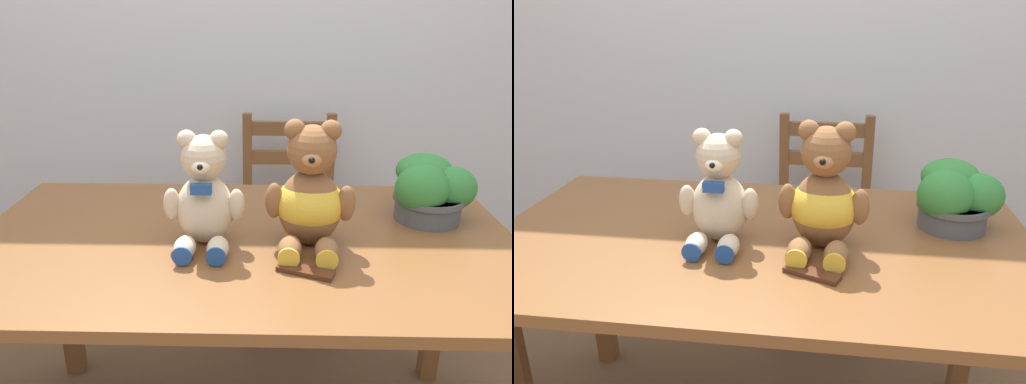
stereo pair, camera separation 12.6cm
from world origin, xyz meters
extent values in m
cube|color=silver|center=(0.00, 1.52, 1.30)|extent=(8.00, 0.04, 2.60)
cube|color=brown|center=(0.00, 0.42, 0.75)|extent=(1.46, 0.84, 0.03)
cube|color=brown|center=(-0.68, 0.79, 0.37)|extent=(0.06, 0.06, 0.73)
cube|color=brown|center=(0.68, 0.79, 0.37)|extent=(0.06, 0.06, 0.73)
cube|color=brown|center=(0.15, 1.16, 0.46)|extent=(0.41, 0.41, 0.03)
cube|color=brown|center=(0.34, 0.97, 0.22)|extent=(0.04, 0.04, 0.44)
cube|color=brown|center=(-0.03, 0.97, 0.22)|extent=(0.04, 0.04, 0.44)
cube|color=brown|center=(0.34, 1.35, 0.45)|extent=(0.04, 0.04, 0.91)
cube|color=brown|center=(-0.03, 1.35, 0.45)|extent=(0.04, 0.04, 0.91)
cube|color=brown|center=(0.15, 1.35, 0.84)|extent=(0.33, 0.03, 0.06)
cube|color=brown|center=(0.15, 1.35, 0.71)|extent=(0.33, 0.03, 0.06)
ellipsoid|color=beige|center=(-0.10, 0.40, 0.85)|extent=(0.15, 0.13, 0.18)
sphere|color=beige|center=(-0.10, 0.40, 0.99)|extent=(0.11, 0.11, 0.11)
sphere|color=beige|center=(-0.06, 0.40, 1.04)|extent=(0.05, 0.05, 0.05)
sphere|color=beige|center=(-0.14, 0.40, 1.04)|extent=(0.05, 0.05, 0.05)
ellipsoid|color=white|center=(-0.10, 0.35, 0.98)|extent=(0.05, 0.04, 0.04)
sphere|color=black|center=(-0.10, 0.33, 0.99)|extent=(0.01, 0.01, 0.01)
ellipsoid|color=beige|center=(-0.01, 0.38, 0.87)|extent=(0.04, 0.04, 0.09)
ellipsoid|color=beige|center=(-0.18, 0.38, 0.87)|extent=(0.04, 0.04, 0.09)
ellipsoid|color=beige|center=(-0.06, 0.30, 0.79)|extent=(0.05, 0.09, 0.05)
cylinder|color=#1E4793|center=(-0.06, 0.26, 0.79)|extent=(0.05, 0.01, 0.05)
ellipsoid|color=beige|center=(-0.14, 0.30, 0.79)|extent=(0.05, 0.09, 0.05)
cylinder|color=#1E4793|center=(-0.14, 0.26, 0.79)|extent=(0.05, 0.01, 0.05)
cube|color=#1E4793|center=(-0.10, 0.34, 0.93)|extent=(0.05, 0.02, 0.03)
ellipsoid|color=brown|center=(0.17, 0.40, 0.86)|extent=(0.17, 0.15, 0.20)
sphere|color=brown|center=(0.17, 0.40, 1.01)|extent=(0.12, 0.12, 0.12)
sphere|color=brown|center=(0.21, 0.39, 1.06)|extent=(0.05, 0.05, 0.05)
sphere|color=brown|center=(0.13, 0.40, 1.06)|extent=(0.05, 0.05, 0.05)
ellipsoid|color=#B2794C|center=(0.17, 0.35, 1.00)|extent=(0.06, 0.05, 0.04)
sphere|color=black|center=(0.17, 0.33, 1.01)|extent=(0.02, 0.02, 0.02)
ellipsoid|color=brown|center=(0.26, 0.37, 0.88)|extent=(0.05, 0.05, 0.09)
ellipsoid|color=brown|center=(0.08, 0.39, 0.88)|extent=(0.05, 0.05, 0.09)
ellipsoid|color=brown|center=(0.21, 0.29, 0.79)|extent=(0.07, 0.10, 0.06)
cylinder|color=gold|center=(0.20, 0.24, 0.79)|extent=(0.05, 0.01, 0.05)
ellipsoid|color=brown|center=(0.12, 0.30, 0.79)|extent=(0.07, 0.10, 0.06)
cylinder|color=gold|center=(0.11, 0.25, 0.79)|extent=(0.05, 0.01, 0.05)
ellipsoid|color=gold|center=(0.17, 0.40, 0.87)|extent=(0.19, 0.16, 0.14)
cylinder|color=#4C5156|center=(0.53, 0.56, 0.80)|extent=(0.18, 0.18, 0.08)
cylinder|color=#4C5156|center=(0.53, 0.56, 0.83)|extent=(0.20, 0.20, 0.02)
ellipsoid|color=#337F38|center=(0.58, 0.55, 0.86)|extent=(0.14, 0.11, 0.13)
ellipsoid|color=#337F38|center=(0.51, 0.59, 0.90)|extent=(0.16, 0.15, 0.10)
ellipsoid|color=#337F38|center=(0.49, 0.52, 0.87)|extent=(0.15, 0.13, 0.14)
cube|color=#472314|center=(0.15, 0.23, 0.77)|extent=(0.14, 0.09, 0.01)
camera|label=1|loc=(0.06, -0.79, 1.35)|focal=35.00mm
camera|label=2|loc=(0.19, -0.78, 1.35)|focal=35.00mm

